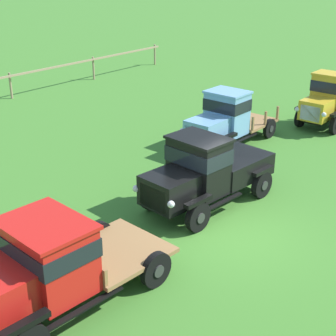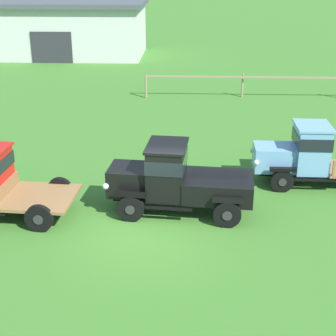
% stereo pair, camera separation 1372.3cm
% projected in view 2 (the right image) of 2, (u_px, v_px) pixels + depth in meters
% --- Properties ---
extents(ground_plane, '(240.00, 240.00, 0.00)m').
position_uv_depth(ground_plane, '(146.00, 233.00, 15.39)').
color(ground_plane, '#3D7528').
extents(farm_shed, '(19.89, 7.87, 4.43)m').
position_uv_depth(farm_shed, '(27.00, 28.00, 43.03)').
color(farm_shed, silver).
rests_on(farm_shed, ground).
extents(paddock_fence, '(17.25, 0.59, 1.35)m').
position_uv_depth(paddock_fence, '(292.00, 81.00, 29.83)').
color(paddock_fence, '#997F60').
rests_on(paddock_fence, ground).
extents(vintage_truck_midrow_center, '(4.78, 2.37, 2.26)m').
position_uv_depth(vintage_truck_midrow_center, '(177.00, 179.00, 16.34)').
color(vintage_truck_midrow_center, black).
rests_on(vintage_truck_midrow_center, ground).
extents(vintage_truck_far_side, '(4.81, 1.91, 2.22)m').
position_uv_depth(vintage_truck_far_side, '(306.00, 154.00, 18.38)').
color(vintage_truck_far_side, black).
rests_on(vintage_truck_far_side, ground).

